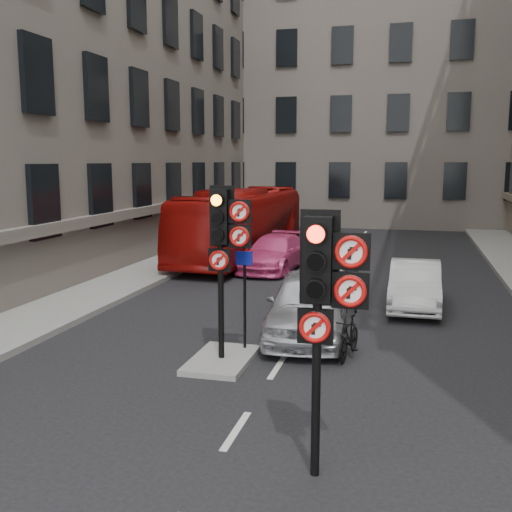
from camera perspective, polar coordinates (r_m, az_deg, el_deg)
The scene contains 13 objects.
ground at distance 8.12m, azimuth -6.20°, elevation -22.09°, with size 120.00×120.00×0.00m, color black.
pavement_left at distance 21.28m, azimuth -13.00°, elevation -2.30°, with size 3.00×50.00×0.16m, color gray.
centre_island at distance 12.75m, azimuth -3.30°, elevation -9.85°, with size 1.20×2.00×0.12m, color gray.
building_far at distance 44.93m, azimuth 11.63°, elevation 16.33°, with size 30.00×14.00×20.00m, color slate.
signal_near at distance 7.71m, azimuth 6.53°, elevation -3.04°, with size 0.91×0.40×3.58m.
signal_far at distance 12.12m, azimuth -3.03°, elevation 2.00°, with size 0.91×0.40×3.58m.
car_silver at distance 14.48m, azimuth 4.95°, elevation -4.58°, with size 1.84×4.58×1.56m, color #B2B4BB.
car_white at distance 17.80m, azimuth 14.89°, elevation -2.67°, with size 1.40×4.02×1.32m, color silver.
car_pink at distance 23.12m, azimuth 1.78°, elevation 0.30°, with size 1.87×4.60×1.33m, color #DB4081.
bus_red at distance 25.74m, azimuth -1.41°, elevation 3.09°, with size 2.54×10.85×3.02m, color #940D0A.
motorcycle at distance 13.08m, azimuth 8.86°, elevation -7.67°, with size 0.42×1.49×0.90m, color black.
motorcyclist at distance 16.77m, azimuth 9.02°, elevation -2.83°, with size 0.56×0.37×1.53m, color black.
info_sign at distance 12.96m, azimuth -1.10°, elevation -2.88°, with size 0.37×0.12×2.15m.
Camera 1 is at (2.51, -6.48, 4.19)m, focal length 42.00 mm.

